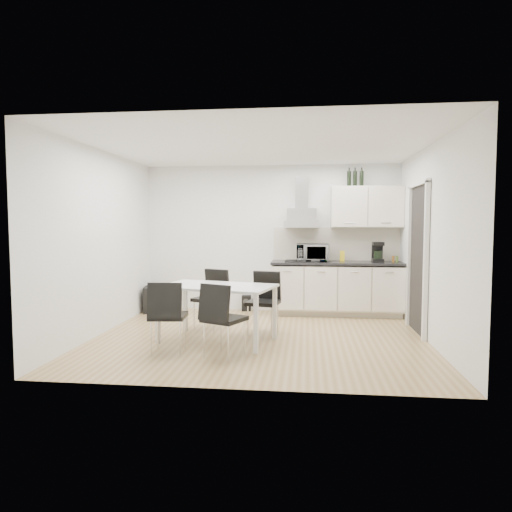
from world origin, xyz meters
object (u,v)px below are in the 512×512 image
Objects in this scene: chair_far_left at (210,300)px; chair_near_right at (224,320)px; chair_far_right at (263,303)px; chair_near_left at (168,317)px; floor_speaker at (246,303)px; guitar_amp at (151,299)px; dining_table at (217,291)px; kitchenette at (339,267)px.

chair_far_left is 1.00× the size of chair_near_right.
chair_near_left is (-1.05, -1.06, 0.00)m from chair_far_right.
floor_speaker is (-0.12, 2.87, -0.30)m from chair_near_right.
chair_near_left is 0.71m from chair_near_right.
chair_far_left and chair_far_right have the same top height.
floor_speaker is (1.68, 0.25, -0.09)m from guitar_amp.
dining_table is 5.90× the size of floor_speaker.
dining_table is 2.22m from floor_speaker.
chair_far_right reaches higher than floor_speaker.
dining_table is at bearing 130.83° from chair_far_left.
chair_near_right is at bearing -119.07° from kitchenette.
dining_table reaches higher than guitar_amp.
kitchenette reaches higher than guitar_amp.
kitchenette is at bearing -124.99° from chair_far_left.
floor_speaker is (0.10, 2.16, -0.54)m from dining_table.
floor_speaker is at bearing 101.00° from dining_table.
kitchenette is at bearing 85.47° from chair_near_right.
chair_far_right and chair_near_left have the same top height.
dining_table is at bearing -63.77° from guitar_amp.
guitar_amp is at bearing 149.17° from chair_near_right.
dining_table is 1.85× the size of chair_far_left.
chair_near_right is at bearing -93.71° from floor_speaker.
chair_near_right is 3.19× the size of floor_speaker.
chair_near_right is (-1.50, -2.70, -0.39)m from kitchenette.
floor_speaker is at bearing -63.31° from chair_far_right.
chair_near_left is 1.00× the size of chair_near_right.
guitar_amp is (-2.15, 1.45, -0.21)m from chair_far_right.
chair_far_left is at bearing 123.40° from dining_table.
chair_far_left is 1.52× the size of guitar_amp.
chair_far_left is 1.00× the size of chair_far_right.
dining_table is at bearing 49.86° from chair_far_right.
chair_far_left is (-0.24, 0.67, -0.23)m from dining_table.
kitchenette is 2.40m from chair_far_left.
chair_near_left is (-2.21, -2.60, -0.39)m from kitchenette.
chair_far_left is 1.55m from floor_speaker.
guitar_amp is at bearing -177.73° from floor_speaker.
floor_speaker is (0.34, 1.48, -0.30)m from chair_far_left.
kitchenette is 2.86× the size of chair_near_left.
kitchenette is 4.36× the size of guitar_amp.
chair_far_left is at bearing -146.15° from kitchenette.
dining_table is 0.78m from chair_near_right.
guitar_amp is at bearing -22.69° from chair_far_right.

